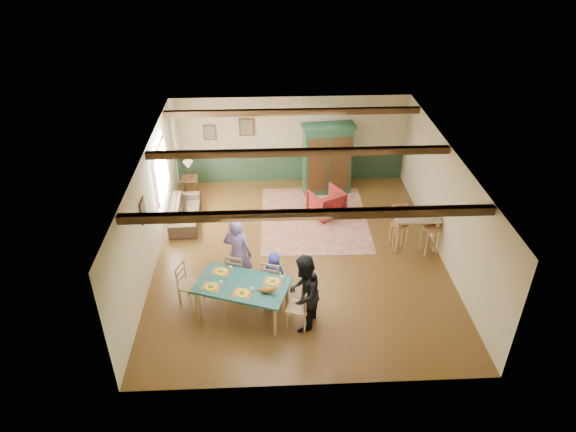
{
  "coord_description": "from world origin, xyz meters",
  "views": [
    {
      "loc": [
        -0.75,
        -10.29,
        7.57
      ],
      "look_at": [
        -0.27,
        0.0,
        1.15
      ],
      "focal_mm": 32.0,
      "sensor_mm": 36.0,
      "label": 1
    }
  ],
  "objects_px": {
    "person_woman": "(304,293)",
    "end_table": "(191,186)",
    "dining_table": "(243,299)",
    "person_man": "(238,253)",
    "bar_stool_left": "(399,229)",
    "dining_chair_far_right": "(273,277)",
    "armoire": "(327,159)",
    "counter_table": "(414,231)",
    "person_child": "(274,274)",
    "armchair": "(326,203)",
    "dining_chair_far_left": "(237,270)",
    "dining_chair_end_left": "(190,285)",
    "sofa": "(185,212)",
    "dining_chair_end_right": "(298,306)",
    "bar_stool_right": "(431,232)",
    "cat": "(267,289)",
    "table_lamp": "(189,170)"
  },
  "relations": [
    {
      "from": "armoire",
      "to": "sofa",
      "type": "xyz_separation_m",
      "value": [
        -4.02,
        -1.47,
        -0.79
      ]
    },
    {
      "from": "armchair",
      "to": "bar_stool_left",
      "type": "relative_size",
      "value": 0.71
    },
    {
      "from": "person_man",
      "to": "table_lamp",
      "type": "xyz_separation_m",
      "value": [
        -1.59,
        4.32,
        -0.08
      ]
    },
    {
      "from": "dining_chair_end_right",
      "to": "end_table",
      "type": "xyz_separation_m",
      "value": [
        -2.84,
        5.65,
        -0.21
      ]
    },
    {
      "from": "dining_chair_far_left",
      "to": "cat",
      "type": "relative_size",
      "value": 2.64
    },
    {
      "from": "person_child",
      "to": "armchair",
      "type": "bearing_deg",
      "value": -95.5
    },
    {
      "from": "person_woman",
      "to": "end_table",
      "type": "xyz_separation_m",
      "value": [
        -2.94,
        5.68,
        -0.58
      ]
    },
    {
      "from": "dining_chair_far_left",
      "to": "dining_chair_end_right",
      "type": "distance_m",
      "value": 1.79
    },
    {
      "from": "dining_chair_end_right",
      "to": "armoire",
      "type": "relative_size",
      "value": 0.47
    },
    {
      "from": "person_man",
      "to": "person_child",
      "type": "relative_size",
      "value": 1.72
    },
    {
      "from": "end_table",
      "to": "table_lamp",
      "type": "xyz_separation_m",
      "value": [
        0.0,
        0.0,
        0.54
      ]
    },
    {
      "from": "dining_chair_far_left",
      "to": "sofa",
      "type": "distance_m",
      "value": 3.33
    },
    {
      "from": "armoire",
      "to": "counter_table",
      "type": "height_order",
      "value": "armoire"
    },
    {
      "from": "dining_chair_far_left",
      "to": "person_man",
      "type": "relative_size",
      "value": 0.55
    },
    {
      "from": "dining_table",
      "to": "dining_chair_end_right",
      "type": "bearing_deg",
      "value": -19.37
    },
    {
      "from": "dining_chair_far_right",
      "to": "cat",
      "type": "distance_m",
      "value": 0.95
    },
    {
      "from": "person_woman",
      "to": "armchair",
      "type": "distance_m",
      "value": 4.47
    },
    {
      "from": "person_child",
      "to": "end_table",
      "type": "xyz_separation_m",
      "value": [
        -2.38,
        4.6,
        -0.24
      ]
    },
    {
      "from": "dining_table",
      "to": "person_man",
      "type": "bearing_deg",
      "value": 97.19
    },
    {
      "from": "dining_chair_end_right",
      "to": "person_man",
      "type": "xyz_separation_m",
      "value": [
        -1.25,
        1.33,
        0.41
      ]
    },
    {
      "from": "dining_table",
      "to": "armchair",
      "type": "bearing_deg",
      "value": 60.81
    },
    {
      "from": "person_child",
      "to": "counter_table",
      "type": "xyz_separation_m",
      "value": [
        3.53,
        1.62,
        -0.06
      ]
    },
    {
      "from": "dining_chair_far_right",
      "to": "armoire",
      "type": "relative_size",
      "value": 0.47
    },
    {
      "from": "dining_table",
      "to": "person_woman",
      "type": "distance_m",
      "value": 1.39
    },
    {
      "from": "dining_table",
      "to": "end_table",
      "type": "xyz_separation_m",
      "value": [
        -1.71,
        5.25,
        -0.11
      ]
    },
    {
      "from": "person_woman",
      "to": "bar_stool_right",
      "type": "height_order",
      "value": "person_woman"
    },
    {
      "from": "armoire",
      "to": "bar_stool_right",
      "type": "xyz_separation_m",
      "value": [
        2.22,
        -3.23,
        -0.48
      ]
    },
    {
      "from": "dining_chair_end_right",
      "to": "bar_stool_right",
      "type": "distance_m",
      "value": 4.19
    },
    {
      "from": "dining_chair_end_right",
      "to": "cat",
      "type": "height_order",
      "value": "dining_chair_end_right"
    },
    {
      "from": "armoire",
      "to": "bar_stool_right",
      "type": "distance_m",
      "value": 3.95
    },
    {
      "from": "armchair",
      "to": "table_lamp",
      "type": "height_order",
      "value": "table_lamp"
    },
    {
      "from": "person_woman",
      "to": "bar_stool_right",
      "type": "xyz_separation_m",
      "value": [
        3.32,
        2.46,
        -0.28
      ]
    },
    {
      "from": "person_man",
      "to": "end_table",
      "type": "relative_size",
      "value": 3.18
    },
    {
      "from": "dining_table",
      "to": "person_man",
      "type": "relative_size",
      "value": 1.04
    },
    {
      "from": "dining_chair_far_right",
      "to": "person_man",
      "type": "height_order",
      "value": "person_man"
    },
    {
      "from": "armoire",
      "to": "sofa",
      "type": "height_order",
      "value": "armoire"
    },
    {
      "from": "dining_chair_far_left",
      "to": "person_woman",
      "type": "distance_m",
      "value": 1.92
    },
    {
      "from": "dining_chair_end_right",
      "to": "sofa",
      "type": "relative_size",
      "value": 0.53
    },
    {
      "from": "armchair",
      "to": "table_lamp",
      "type": "bearing_deg",
      "value": -47.77
    },
    {
      "from": "dining_chair_far_left",
      "to": "end_table",
      "type": "height_order",
      "value": "dining_chair_far_left"
    },
    {
      "from": "person_woman",
      "to": "counter_table",
      "type": "relative_size",
      "value": 1.55
    },
    {
      "from": "person_woman",
      "to": "bar_stool_left",
      "type": "relative_size",
      "value": 1.45
    },
    {
      "from": "bar_stool_left",
      "to": "dining_chair_end_right",
      "type": "bearing_deg",
      "value": -135.58
    },
    {
      "from": "dining_chair_end_left",
      "to": "sofa",
      "type": "distance_m",
      "value": 3.45
    },
    {
      "from": "armoire",
      "to": "dining_chair_far_right",
      "type": "bearing_deg",
      "value": -115.22
    },
    {
      "from": "cat",
      "to": "table_lamp",
      "type": "distance_m",
      "value": 5.97
    },
    {
      "from": "dining_chair_far_left",
      "to": "counter_table",
      "type": "relative_size",
      "value": 0.89
    },
    {
      "from": "dining_chair_far_right",
      "to": "bar_stool_left",
      "type": "bearing_deg",
      "value": -133.46
    },
    {
      "from": "armoire",
      "to": "counter_table",
      "type": "relative_size",
      "value": 1.91
    },
    {
      "from": "person_man",
      "to": "dining_chair_far_right",
      "type": "bearing_deg",
      "value": 174.29
    }
  ]
}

